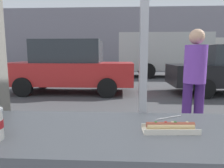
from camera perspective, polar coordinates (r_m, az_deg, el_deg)
The scene contains 8 objects.
ground_plane at distance 9.36m, azimuth 3.74°, elevation -0.14°, with size 60.00×60.00×0.00m, color #424244.
sidewalk_strip at distance 3.15m, azimuth 5.42°, elevation -16.35°, with size 16.00×2.80×0.11m, color #9E998E.
building_facade_far at distance 20.23m, azimuth 3.39°, elevation 12.68°, with size 28.00×1.20×5.86m, color gray.
hotdog_tray_near at distance 1.06m, azimuth 16.29°, elevation -11.83°, with size 0.28×0.11×0.05m.
loose_straw at distance 1.29m, azimuth 15.91°, elevation -9.20°, with size 0.01×0.01×0.19m, color white.
parked_car_red at distance 7.43m, azimuth -11.87°, elevation 4.78°, with size 4.50×1.90×1.89m.
box_truck at distance 13.24m, azimuth 17.59°, elevation 8.47°, with size 7.19×2.44×2.67m.
pedestrian at distance 3.22m, azimuth 22.52°, elevation 1.93°, with size 0.32×0.32×1.63m.
Camera 1 is at (-0.14, -1.26, 1.37)m, focal length 31.97 mm.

